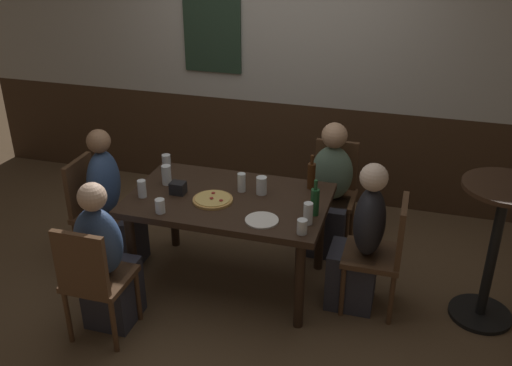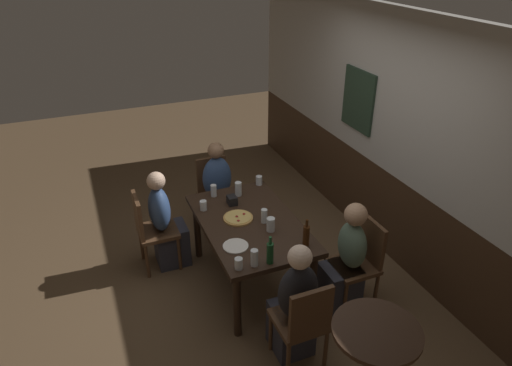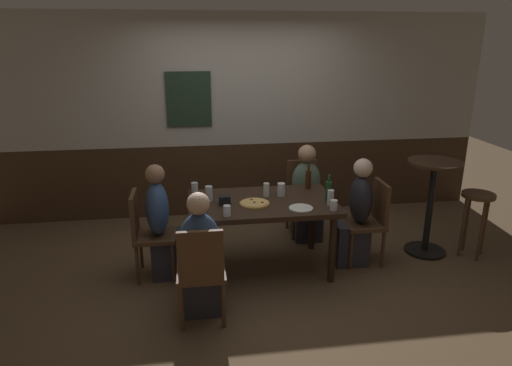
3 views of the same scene
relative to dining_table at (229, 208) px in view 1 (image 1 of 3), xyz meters
The scene contains 25 objects.
ground_plane 0.65m from the dining_table, ahead, with size 12.00×12.00×0.00m, color brown.
wall_back 1.77m from the dining_table, 90.16° to the left, with size 6.40×0.13×2.60m.
dining_table is the anchor object (origin of this frame).
chair_left_near 1.09m from the dining_table, 126.39° to the right, with size 0.40×0.40×0.88m.
chair_head_west 1.15m from the dining_table, behind, with size 0.40×0.40×0.88m.
chair_right_far 1.09m from the dining_table, 53.61° to the left, with size 0.40×0.40×0.88m.
chair_head_east 1.15m from the dining_table, ahead, with size 0.40×0.40×0.88m.
person_left_near 0.97m from the dining_table, 132.25° to the right, with size 0.34×0.37×1.12m.
person_head_west 0.99m from the dining_table, behind, with size 0.37×0.34×1.15m.
person_right_far 0.97m from the dining_table, 47.78° to the left, with size 0.34×0.37×1.12m.
person_head_east 0.99m from the dining_table, ahead, with size 0.37×0.34×1.13m.
pizza 0.16m from the dining_table, 135.14° to the right, with size 0.29×0.29×0.03m.
pint_glass_pale 0.29m from the dining_table, 29.55° to the left, with size 0.08×0.08×0.13m.
pint_glass_amber 0.53m from the dining_table, 137.16° to the right, with size 0.07×0.07×0.10m.
pint_glass_stout 0.21m from the dining_table, 63.18° to the left, with size 0.06×0.06×0.14m.
beer_glass_tall 0.69m from the dining_table, 18.51° to the right, with size 0.06×0.06×0.15m.
tumbler_short 0.73m from the dining_table, 29.18° to the right, with size 0.07×0.07×0.10m.
highball_clear 0.55m from the dining_table, behind, with size 0.07×0.07×0.15m.
beer_glass_half 0.77m from the dining_table, 150.64° to the left, with size 0.07×0.07×0.10m.
tumbler_water 0.65m from the dining_table, 164.25° to the right, with size 0.06×0.06×0.13m.
beer_bottle_green 0.68m from the dining_table, ahead, with size 0.06×0.06×0.26m.
beer_bottle_brown 0.66m from the dining_table, 30.05° to the left, with size 0.06×0.06×0.27m.
plate_white_large 0.44m from the dining_table, 39.13° to the right, with size 0.23×0.23×0.01m, color white.
condiment_caddy 0.40m from the dining_table, behind, with size 0.11×0.09×0.09m, color black.
side_bar_table 1.86m from the dining_table, ahead, with size 0.56×0.56×1.05m.
Camera 1 is at (1.25, -3.53, 2.68)m, focal length 40.47 mm.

